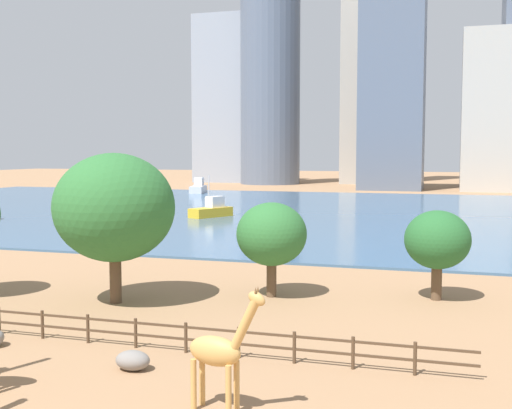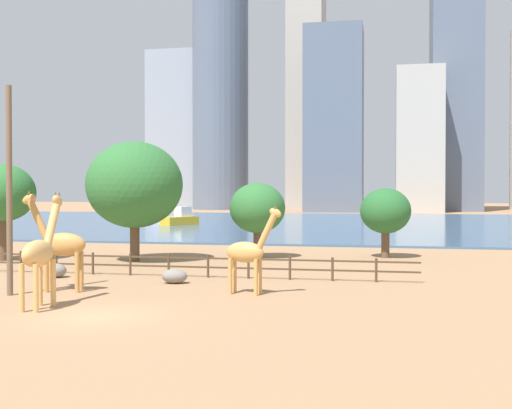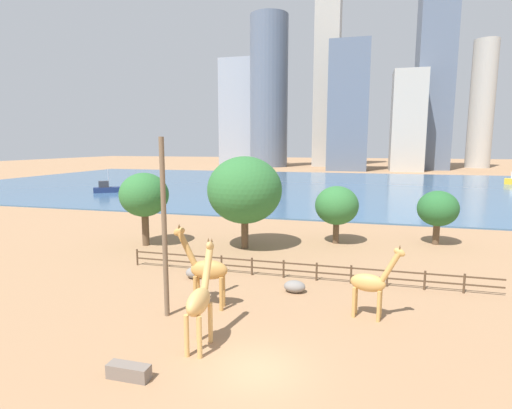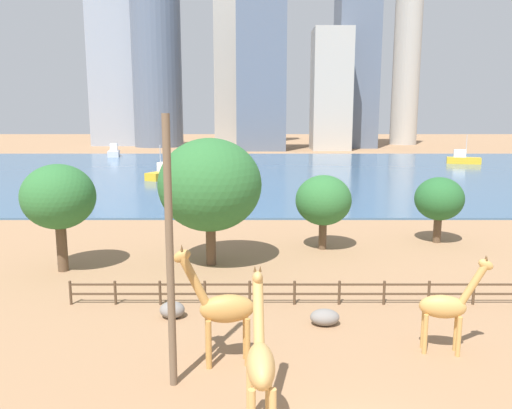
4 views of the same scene
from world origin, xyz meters
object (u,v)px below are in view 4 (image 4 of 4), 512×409
boat_sailboat (162,173)px  tree_left_large (58,198)px  giraffe_tall (222,308)px  boat_tug (462,159)px  boulder_by_pole (171,310)px  boulder_near_fence (324,317)px  tree_center_broad (438,199)px  giraffe_young (446,306)px  boat_barge (113,152)px  tree_left_small (323,201)px  giraffe_companion (260,362)px  utility_pole (169,255)px  tree_right_tall (209,185)px

boat_sailboat → tree_left_large: bearing=29.1°
giraffe_tall → boat_tug: 96.26m
tree_left_large → boulder_by_pole: bearing=-42.6°
boulder_near_fence → boat_sailboat: size_ratio=0.22×
tree_center_broad → tree_left_large: bearing=-164.5°
giraffe_young → boat_barge: size_ratio=0.57×
boulder_by_pole → tree_center_broad: bearing=39.2°
giraffe_young → tree_left_small: bearing=110.5°
giraffe_tall → giraffe_companion: bearing=100.3°
boat_sailboat → giraffe_young: bearing=47.6°
giraffe_companion → tree_center_broad: (14.20, 24.13, 1.13)m
giraffe_young → utility_pole: size_ratio=0.43×
boulder_near_fence → boat_barge: bearing=110.8°
boulder_by_pole → boat_tug: size_ratio=0.18×
giraffe_tall → tree_left_small: (6.33, 17.75, 1.35)m
giraffe_companion → utility_pole: (-3.20, 2.80, 2.63)m
boulder_by_pole → tree_right_tall: (1.13, 8.99, 5.01)m
giraffe_companion → utility_pole: size_ratio=0.50×
tree_center_broad → boat_tug: size_ratio=0.74×
boulder_by_pole → tree_left_large: bearing=137.4°
giraffe_young → boat_barge: giraffe_young is taller
tree_right_tall → giraffe_companion: bearing=-80.1°
utility_pole → tree_left_large: utility_pole is taller
boulder_by_pole → boat_barge: (-31.09, 100.37, 0.86)m
tree_right_tall → boat_tug: size_ratio=1.20×
tree_center_broad → tree_left_small: size_ratio=0.93×
giraffe_tall → tree_left_large: size_ratio=0.72×
giraffe_companion → boat_tug: (43.05, 89.71, -1.14)m
boat_barge → tree_center_broad: bearing=18.1°
tree_left_large → boat_barge: 95.56m
tree_center_broad → utility_pole: bearing=-129.2°
giraffe_tall → tree_center_broad: tree_center_broad is taller
boulder_by_pole → giraffe_companion: bearing=-64.7°
boulder_by_pole → tree_right_tall: 10.35m
giraffe_tall → giraffe_young: bearing=177.9°
giraffe_companion → boulder_by_pole: (-4.28, 9.06, -1.93)m
tree_right_tall → boat_sailboat: bearing=104.4°
boulder_near_fence → boulder_by_pole: 7.48m
boat_sailboat → boat_tug: 63.51m
boulder_near_fence → tree_right_tall: bearing=122.5°
utility_pole → boat_sailboat: utility_pole is taller
tree_center_broad → boulder_near_fence: bearing=-124.7°
utility_pole → boulder_near_fence: size_ratio=7.08×
boat_barge → tree_left_large: bearing=1.8°
giraffe_tall → giraffe_young: size_ratio=1.16×
boat_tug → tree_left_large: bearing=-109.1°
tree_center_broad → boat_tug: boat_tug is taller
giraffe_young → tree_center_broad: (6.40, 18.78, 1.44)m
tree_left_large → tree_left_small: size_ratio=1.24×
boat_barge → giraffe_young: bearing=10.5°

